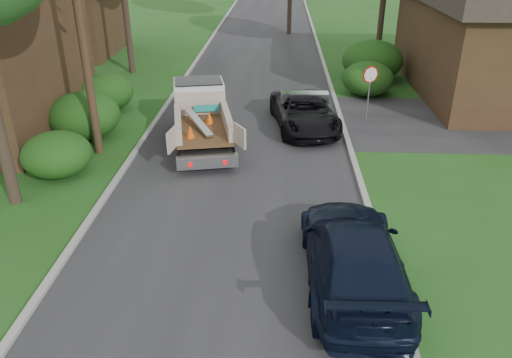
{
  "coord_description": "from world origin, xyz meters",
  "views": [
    {
      "loc": [
        1.33,
        -12.22,
        7.56
      ],
      "look_at": [
        0.71,
        0.57,
        1.2
      ],
      "focal_mm": 35.0,
      "sensor_mm": 36.0,
      "label": 1
    }
  ],
  "objects_px": {
    "navy_suv": "(353,255)",
    "flatbed_truck": "(201,111)",
    "stop_sign": "(370,82)",
    "house_left_far": "(59,7)",
    "black_pickup": "(304,112)",
    "utility_pole": "(78,11)"
  },
  "relations": [
    {
      "from": "stop_sign",
      "to": "navy_suv",
      "type": "distance_m",
      "value": 11.72
    },
    {
      "from": "flatbed_truck",
      "to": "black_pickup",
      "type": "distance_m",
      "value": 4.44
    },
    {
      "from": "navy_suv",
      "to": "flatbed_truck",
      "type": "bearing_deg",
      "value": -62.62
    },
    {
      "from": "house_left_far",
      "to": "black_pickup",
      "type": "relative_size",
      "value": 1.47
    },
    {
      "from": "house_left_far",
      "to": "flatbed_truck",
      "type": "bearing_deg",
      "value": -52.67
    },
    {
      "from": "black_pickup",
      "to": "navy_suv",
      "type": "xyz_separation_m",
      "value": [
        0.74,
        -10.54,
        0.09
      ]
    },
    {
      "from": "utility_pole",
      "to": "flatbed_truck",
      "type": "relative_size",
      "value": 1.68
    },
    {
      "from": "house_left_far",
      "to": "utility_pole",
      "type": "bearing_deg",
      "value": -64.77
    },
    {
      "from": "stop_sign",
      "to": "navy_suv",
      "type": "bearing_deg",
      "value": -100.17
    },
    {
      "from": "house_left_far",
      "to": "flatbed_truck",
      "type": "distance_m",
      "value": 19.41
    },
    {
      "from": "stop_sign",
      "to": "utility_pole",
      "type": "relative_size",
      "value": 0.25
    },
    {
      "from": "stop_sign",
      "to": "house_left_far",
      "type": "height_order",
      "value": "house_left_far"
    },
    {
      "from": "utility_pole",
      "to": "flatbed_truck",
      "type": "xyz_separation_m",
      "value": [
        3.69,
        1.66,
        -4.02
      ]
    },
    {
      "from": "stop_sign",
      "to": "black_pickup",
      "type": "height_order",
      "value": "stop_sign"
    },
    {
      "from": "stop_sign",
      "to": "flatbed_truck",
      "type": "xyz_separation_m",
      "value": [
        -6.99,
        -2.36,
        -0.62
      ]
    },
    {
      "from": "house_left_far",
      "to": "black_pickup",
      "type": "height_order",
      "value": "house_left_far"
    },
    {
      "from": "house_left_far",
      "to": "navy_suv",
      "type": "height_order",
      "value": "house_left_far"
    },
    {
      "from": "stop_sign",
      "to": "navy_suv",
      "type": "xyz_separation_m",
      "value": [
        -2.06,
        -11.5,
        -0.98
      ]
    },
    {
      "from": "flatbed_truck",
      "to": "navy_suv",
      "type": "relative_size",
      "value": 1.08
    },
    {
      "from": "navy_suv",
      "to": "house_left_far",
      "type": "bearing_deg",
      "value": -56.75
    },
    {
      "from": "stop_sign",
      "to": "flatbed_truck",
      "type": "height_order",
      "value": "stop_sign"
    },
    {
      "from": "flatbed_truck",
      "to": "navy_suv",
      "type": "bearing_deg",
      "value": -73.28
    }
  ]
}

